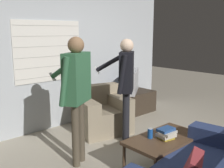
# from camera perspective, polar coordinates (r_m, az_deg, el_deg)

# --- Properties ---
(ground_plane) EXTENTS (16.00, 16.00, 0.00)m
(ground_plane) POSITION_cam_1_polar(r_m,az_deg,el_deg) (3.75, 6.71, -16.53)
(ground_plane) COLOR #B2A893
(wall_back) EXTENTS (5.20, 0.08, 2.55)m
(wall_back) POSITION_cam_1_polar(r_m,az_deg,el_deg) (4.91, -11.19, 5.62)
(wall_back) COLOR #ADB2B7
(wall_back) RESTS_ON ground_plane
(armchair_beige) EXTENTS (1.03, 0.96, 0.80)m
(armchair_beige) POSITION_cam_1_polar(r_m,az_deg,el_deg) (4.69, -2.30, -6.33)
(armchair_beige) COLOR gray
(armchair_beige) RESTS_ON ground_plane
(coffee_table) EXTENTS (1.01, 0.56, 0.45)m
(coffee_table) POSITION_cam_1_polar(r_m,az_deg,el_deg) (3.43, 11.21, -11.98)
(coffee_table) COLOR brown
(coffee_table) RESTS_ON ground_plane
(tv_stand) EXTENTS (1.00, 0.55, 0.46)m
(tv_stand) POSITION_cam_1_polar(r_m,az_deg,el_deg) (5.75, 4.35, -4.02)
(tv_stand) COLOR #33281E
(tv_stand) RESTS_ON ground_plane
(tv) EXTENTS (0.80, 0.68, 0.48)m
(tv) POSITION_cam_1_polar(r_m,az_deg,el_deg) (5.64, 4.40, 0.61)
(tv) COLOR #B2B2B7
(tv) RESTS_ON tv_stand
(person_left_standing) EXTENTS (0.56, 0.81, 1.69)m
(person_left_standing) POSITION_cam_1_polar(r_m,az_deg,el_deg) (3.38, -7.79, -0.27)
(person_left_standing) COLOR #4C4233
(person_left_standing) RESTS_ON ground_plane
(person_right_standing) EXTENTS (0.48, 0.78, 1.65)m
(person_right_standing) POSITION_cam_1_polar(r_m,az_deg,el_deg) (4.08, 3.01, 1.24)
(person_right_standing) COLOR black
(person_right_standing) RESTS_ON ground_plane
(book_stack) EXTENTS (0.23, 0.20, 0.13)m
(book_stack) POSITION_cam_1_polar(r_m,az_deg,el_deg) (3.35, 11.77, -10.49)
(book_stack) COLOR gold
(book_stack) RESTS_ON coffee_table
(soda_can) EXTENTS (0.07, 0.07, 0.13)m
(soda_can) POSITION_cam_1_polar(r_m,az_deg,el_deg) (3.34, 8.30, -10.56)
(soda_can) COLOR #194C9E
(soda_can) RESTS_ON coffee_table
(spare_remote) EXTENTS (0.10, 0.13, 0.02)m
(spare_remote) POSITION_cam_1_polar(r_m,az_deg,el_deg) (3.48, 11.65, -10.65)
(spare_remote) COLOR white
(spare_remote) RESTS_ON coffee_table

